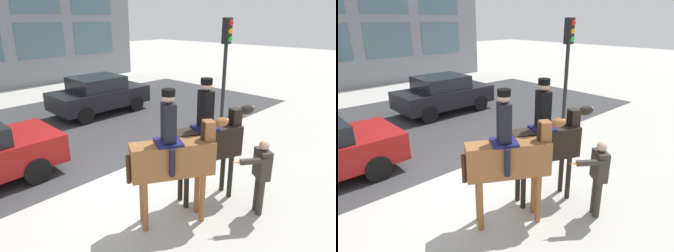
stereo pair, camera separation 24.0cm
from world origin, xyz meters
TOP-DOWN VIEW (x-y plane):
  - ground_plane at (0.00, 0.00)m, footprint 80.00×80.00m
  - road_surface at (0.00, 4.75)m, footprint 20.57×8.50m
  - mounted_horse_lead at (-0.47, -2.04)m, footprint 1.79×1.23m
  - mounted_horse_companion at (0.64, -2.00)m, footprint 1.87×1.02m
  - pedestrian_bystander at (0.95, -3.10)m, footprint 0.90×0.52m
  - street_car_far_lane at (2.64, 5.36)m, footprint 4.05×2.01m
  - traffic_light at (3.37, -0.46)m, footprint 0.24×0.29m

SIDE VIEW (x-z plane):
  - ground_plane at x=0.00m, z-range 0.00..0.00m
  - road_surface at x=0.00m, z-range 0.00..0.01m
  - street_car_far_lane at x=2.64m, z-range 0.03..1.62m
  - pedestrian_bystander at x=0.95m, z-range 0.14..1.78m
  - mounted_horse_lead at x=-0.47m, z-range 0.08..2.79m
  - mounted_horse_companion at x=0.64m, z-range 0.06..2.81m
  - traffic_light at x=3.37m, z-range 0.67..4.57m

